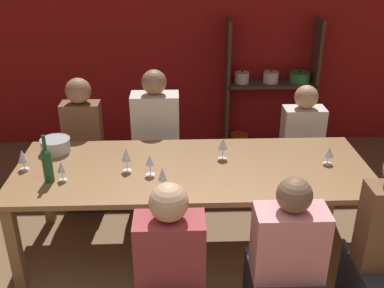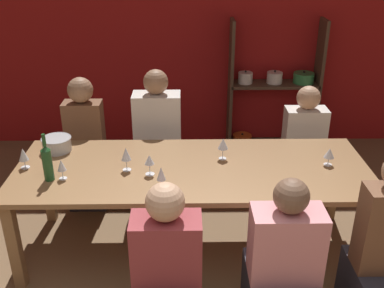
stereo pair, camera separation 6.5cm
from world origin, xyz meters
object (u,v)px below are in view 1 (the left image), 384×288
wine_glass_white_c (62,167)px  wine_glass_red_a (150,161)px  wine_glass_red_b (162,175)px  wine_glass_red_c (223,144)px  wine_glass_white_d (22,157)px  wine_bottle_green (47,164)px  person_far_c (86,157)px  wine_glass_white_a (329,152)px  person_near_a (171,284)px  person_far_b (300,156)px  mixing_bowl (56,145)px  person_far_a (157,153)px  person_near_c (382,262)px  dining_table (192,176)px  person_near_b (285,280)px  wine_glass_white_b (126,155)px  shelf_unit (269,96)px

wine_glass_white_c → wine_glass_red_a: size_ratio=0.95×
wine_glass_red_b → wine_glass_red_c: size_ratio=1.02×
wine_glass_white_c → wine_glass_red_a: wine_glass_red_a is taller
wine_glass_white_d → wine_bottle_green: bearing=-38.4°
wine_glass_red_a → person_far_c: bearing=127.3°
wine_glass_red_c → wine_glass_white_a: bearing=-8.2°
wine_bottle_green → wine_glass_red_c: (1.29, 0.32, -0.02)m
wine_glass_white_a → person_far_c: (-2.04, 0.74, -0.38)m
wine_glass_white_c → person_near_a: bearing=-42.7°
person_far_b → wine_glass_red_c: bearing=39.6°
wine_bottle_green → wine_glass_red_b: wine_bottle_green is taller
mixing_bowl → wine_glass_white_d: (-0.17, -0.30, 0.05)m
person_far_a → person_far_c: 0.67m
person_near_c → wine_glass_white_a: bearing=99.1°
dining_table → wine_bottle_green: 1.08m
wine_bottle_green → person_near_b: size_ratio=0.32×
wine_glass_white_c → wine_glass_white_d: 0.38m
wine_glass_red_b → person_near_a: size_ratio=0.16×
wine_glass_red_a → person_near_a: person_near_a is taller
wine_glass_white_b → person_far_a: (0.18, 0.87, -0.42)m
person_far_a → person_near_b: (0.87, -1.71, -0.06)m
wine_glass_red_a → wine_glass_white_b: bearing=158.5°
dining_table → wine_glass_red_b: bearing=-123.2°
wine_glass_red_b → wine_glass_white_d: bearing=161.9°
wine_glass_red_b → shelf_unit: bearing=62.8°
wine_glass_white_a → wine_glass_white_d: wine_glass_white_d is taller
wine_glass_red_a → person_far_b: size_ratio=0.14×
wine_glass_white_a → person_near_b: person_near_b is taller
wine_glass_red_a → wine_glass_white_a: bearing=5.4°
shelf_unit → wine_glass_red_c: (-0.74, -1.86, 0.26)m
person_far_a → shelf_unit: bearing=-137.9°
mixing_bowl → wine_glass_white_d: bearing=-119.6°
wine_glass_red_c → person_far_b: person_far_b is taller
shelf_unit → person_far_b: bearing=-85.3°
wine_glass_red_a → person_far_b: bearing=33.9°
dining_table → mixing_bowl: size_ratio=11.09×
shelf_unit → wine_glass_white_c: 2.92m
wine_glass_red_b → person_far_c: (-0.76, 1.10, -0.41)m
wine_glass_red_a → wine_glass_red_c: size_ratio=0.92×
wine_bottle_green → person_near_b: bearing=-23.7°
mixing_bowl → wine_glass_red_c: size_ratio=1.39×
dining_table → wine_glass_white_d: bearing=179.5°
wine_glass_red_b → person_far_a: person_far_a is taller
person_far_b → person_far_c: size_ratio=0.91×
wine_bottle_green → wine_glass_red_b: bearing=-10.9°
mixing_bowl → person_far_a: (0.80, 0.52, -0.35)m
wine_glass_white_a → wine_glass_white_d: size_ratio=0.87×
wine_bottle_green → person_far_b: size_ratio=0.32×
shelf_unit → wine_glass_white_d: bearing=-138.7°
person_far_c → wine_glass_red_a: bearing=127.3°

